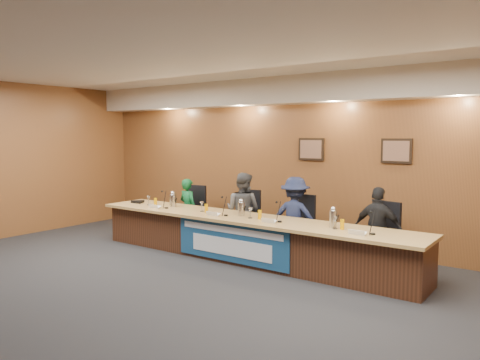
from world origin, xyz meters
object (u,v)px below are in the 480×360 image
Objects in this scene: panelist_d at (378,230)px; office_chair_d at (380,240)px; banner at (231,242)px; carafe_mid at (241,209)px; panelist_c at (295,218)px; office_chair_a at (191,215)px; panelist_a at (188,209)px; carafe_right at (333,219)px; speakerphone at (138,202)px; carafe_left at (173,201)px; dais_body at (246,240)px; office_chair_b at (246,222)px; panelist_b at (243,211)px; office_chair_c at (298,229)px.

panelist_d reaches higher than office_chair_d.
carafe_mid is at bearing 102.21° from banner.
panelist_c is 2.50m from office_chair_a.
panelist_d reaches higher than panelist_a.
speakerphone is (-4.24, -0.01, -0.10)m from carafe_right.
dais_body is at bearing -1.37° from carafe_left.
office_chair_b is at bearing 19.33° from speakerphone.
panelist_d is 4.15× the size of speakerphone.
office_chair_b is 0.93m from carafe_mid.
carafe_right is at bearing 55.88° from panelist_d.
office_chair_b is 2.27m from carafe_right.
panelist_c is (0.60, 1.04, 0.32)m from banner.
panelist_b is 5.59× the size of carafe_right.
panelist_b is 2.57m from panelist_d.
panelist_c is at bearing 11.30° from speakerphone.
office_chair_c is 1.46m from office_chair_d.
office_chair_a is (-1.38, 0.10, -0.23)m from panelist_b.
panelist_a reaches higher than office_chair_d.
banner is at bearing -79.63° from office_chair_b.
panelist_a is 0.65m from carafe_left.
office_chair_d is at bearing 29.03° from banner.
carafe_right reaches higher than banner.
dais_body is 0.42m from banner.
dais_body is 0.52m from carafe_mid.
panelist_b reaches higher than office_chair_b.
office_chair_c is 2.07× the size of carafe_mid.
panelist_a reaches higher than speakerphone.
panelist_c reaches higher than panelist_a.
carafe_left is at bearing 178.63° from dais_body.
panelist_b is at bearing -10.73° from panelist_c.
office_chair_c is at bearing -170.53° from panelist_a.
panelist_a is (-1.89, 0.63, 0.27)m from dais_body.
office_chair_c is 3.34m from speakerphone.
banner is at bearing 49.43° from panelist_c.
office_chair_c is at bearing -100.73° from panelist_c.
banner is 2.21m from office_chair_a.
panelist_d reaches higher than office_chair_b.
panelist_c is 2.42m from carafe_left.
panelist_b is 2.97× the size of office_chair_a.
panelist_d is (2.06, 0.63, 0.31)m from dais_body.
dais_body is 12.50× the size of office_chair_b.
panelist_a is at bearing -97.27° from office_chair_a.
carafe_left is (-1.23, -0.58, 0.15)m from panelist_b.
office_chair_a is (-1.89, 1.14, 0.10)m from banner.
panelist_d is at bearing 54.27° from carafe_right.
panelist_a is 0.17m from office_chair_a.
carafe_right is (-0.46, -0.73, 0.40)m from office_chair_d.
carafe_left is 0.90× the size of carafe_right.
office_chair_a is at bearing 168.12° from carafe_right.
banner reaches higher than office_chair_d.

